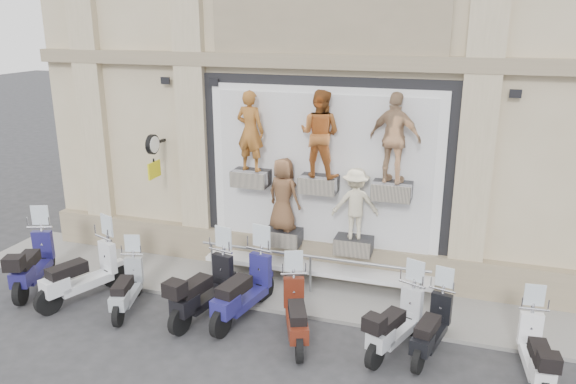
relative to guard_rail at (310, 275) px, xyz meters
name	(u,v)px	position (x,y,z in m)	size (l,w,h in m)	color
ground	(280,344)	(0.00, -2.00, -0.47)	(90.00, 90.00, 0.00)	#2D2D2F
sidewalk	(311,291)	(0.00, 0.10, -0.43)	(16.00, 2.20, 0.08)	gray
building	(364,6)	(0.00, 5.00, 5.54)	(14.00, 8.60, 12.00)	beige
shop_vitrine	(325,176)	(0.08, 0.74, 2.01)	(5.60, 0.84, 4.30)	black
guard_rail	(310,275)	(0.00, 0.00, 0.00)	(5.06, 0.10, 0.93)	#9EA0A5
clock_sign_bracket	(153,151)	(-3.90, 0.47, 2.34)	(0.10, 0.80, 1.02)	black
scooter_a	(32,252)	(-5.85, -1.56, 0.38)	(0.61, 2.08, 1.69)	#1A1751
scooter_b	(80,263)	(-4.47, -1.70, 0.39)	(0.62, 2.11, 1.72)	silver
scooter_c	(126,278)	(-3.35, -1.76, 0.24)	(0.51, 1.74, 1.41)	#8F969B
scooter_d	(204,278)	(-1.74, -1.53, 0.38)	(0.61, 2.08, 1.69)	black
scooter_e	(243,278)	(-0.98, -1.35, 0.40)	(0.62, 2.14, 1.74)	navy
scooter_f	(296,303)	(0.24, -1.79, 0.30)	(0.55, 1.87, 1.52)	#531B0E
scooter_g	(397,312)	(2.02, -1.57, 0.31)	(0.55, 1.90, 1.54)	#B1B3B8
scooter_h	(432,317)	(2.63, -1.48, 0.26)	(0.52, 1.78, 1.44)	black
scooter_i	(538,342)	(4.30, -1.76, 0.26)	(0.52, 1.79, 1.46)	white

